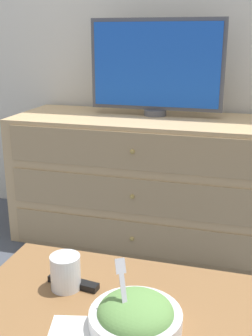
{
  "coord_description": "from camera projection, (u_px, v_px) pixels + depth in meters",
  "views": [
    {
      "loc": [
        0.62,
        -2.46,
        1.11
      ],
      "look_at": [
        0.28,
        -1.26,
        0.72
      ],
      "focal_mm": 45.0,
      "sensor_mm": 36.0,
      "label": 1
    }
  ],
  "objects": [
    {
      "name": "ground_plane",
      "position": [
        138.0,
        214.0,
        2.75
      ],
      "size": [
        12.0,
        12.0,
        0.0
      ],
      "primitive_type": "plane",
      "color": "#474C56"
    },
    {
      "name": "wall_back",
      "position": [
        141.0,
        1.0,
        2.39
      ],
      "size": [
        12.0,
        0.05,
        2.6
      ],
      "color": "silver",
      "rests_on": "ground_plane"
    },
    {
      "name": "dresser",
      "position": [
        145.0,
        179.0,
        2.34
      ],
      "size": [
        1.43,
        0.56,
        0.7
      ],
      "color": "tan",
      "rests_on": "ground_plane"
    },
    {
      "name": "tv",
      "position": [
        156.0,
        66.0,
        2.23
      ],
      "size": [
        0.72,
        0.12,
        0.51
      ],
      "color": "#515156",
      "rests_on": "dresser"
    },
    {
      "name": "coffee_table",
      "position": [
        121.0,
        336.0,
        1.08
      ],
      "size": [
        0.84,
        0.56,
        0.44
      ],
      "color": "olive",
      "rests_on": "ground_plane"
    },
    {
      "name": "takeout_bowl",
      "position": [
        135.0,
        316.0,
        1.01
      ],
      "size": [
        0.23,
        0.23,
        0.17
      ],
      "color": "silver",
      "rests_on": "coffee_table"
    },
    {
      "name": "drink_cup",
      "position": [
        66.0,
        274.0,
        1.16
      ],
      "size": [
        0.08,
        0.08,
        0.1
      ],
      "color": "#9E6638",
      "rests_on": "coffee_table"
    },
    {
      "name": "remote_control",
      "position": [
        73.0,
        282.0,
        1.18
      ],
      "size": [
        0.15,
        0.05,
        0.02
      ],
      "color": "black",
      "rests_on": "coffee_table"
    }
  ]
}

